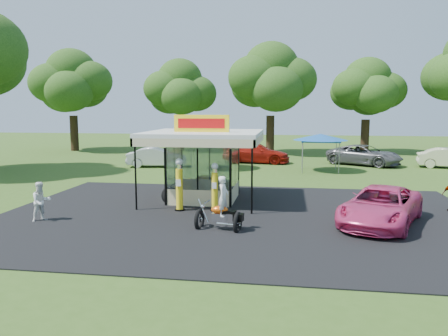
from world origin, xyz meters
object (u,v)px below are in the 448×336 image
Objects in this scene: tent_east at (320,137)px; gas_pump_left at (179,186)px; pink_sedan at (381,206)px; gas_station_kiosk at (204,164)px; gas_pump_right at (215,188)px; bg_car_d at (364,155)px; bg_car_a at (157,157)px; bg_car_b at (256,153)px; spectator_west at (41,202)px; motorcycle at (222,209)px; tent_west at (211,134)px; kiosk_car at (212,183)px.

gas_pump_left is at bearing -116.88° from tent_east.
pink_sedan is at bearing -84.67° from tent_east.
gas_station_kiosk is at bearing 178.84° from pink_sedan.
gas_pump_right is 19.67m from bg_car_d.
bg_car_a reaches higher than pink_sedan.
bg_car_b is at bearing 120.54° from bg_car_d.
gas_station_kiosk is at bearing -11.06° from spectator_west.
gas_pump_left is 8.32m from pink_sedan.
tent_east is at bearing 83.42° from motorcycle.
bg_car_d is at bearing -84.12° from bg_car_b.
tent_east is at bearing 63.12° from gas_pump_left.
tent_west is at bearing 110.58° from motorcycle.
motorcycle is at bearing -140.90° from pink_sedan.
gas_station_kiosk is at bearing -81.61° from tent_west.
gas_station_kiosk is 5.49m from motorcycle.
tent_west is at bearing 24.27° from spectator_west.
tent_east reaches higher than kiosk_car.
gas_station_kiosk is 1.41× the size of tent_east.
gas_pump_right is 6.81m from pink_sedan.
gas_pump_left reaches higher than gas_pump_right.
gas_pump_left is 0.61× the size of tent_east.
bg_car_b reaches higher than kiosk_car.
spectator_west is at bearing 141.52° from kiosk_car.
bg_car_b reaches higher than spectator_west.
gas_station_kiosk is 8.42m from pink_sedan.
bg_car_b is (1.36, 13.14, 0.32)m from kiosk_car.
pink_sedan is at bearing 25.15° from motorcycle.
gas_pump_left is 0.44× the size of pink_sedan.
tent_west is (-9.29, 14.76, 1.87)m from pink_sedan.
gas_station_kiosk is 1.03× the size of pink_sedan.
bg_car_a is at bearing 123.47° from bg_car_b.
bg_car_d is (10.63, 17.58, -0.32)m from gas_pump_left.
motorcycle is 17.02m from tent_east.
bg_car_a is at bearing 155.19° from pink_sedan.
pink_sedan is at bearing -126.49° from kiosk_car.
bg_car_d is at bearing -86.74° from bg_car_a.
bg_car_b is at bearing 100.00° from motorcycle.
pink_sedan is 1.37× the size of tent_east.
gas_pump_right reaches higher than bg_car_d.
kiosk_car is 0.62× the size of bg_car_a.
kiosk_car is (-1.66, 7.34, -0.34)m from motorcycle.
gas_pump_right is 4.59m from kiosk_car.
tent_east is at bearing 60.76° from gas_station_kiosk.
tent_west reaches higher than gas_pump_left.
bg_car_d is at bearing 56.61° from gas_station_kiosk.
gas_pump_right is at bearing 113.71° from motorcycle.
bg_car_b is at bearing 139.56° from tent_east.
gas_station_kiosk is at bearing 117.09° from motorcycle.
bg_car_d is (8.65, -0.16, 0.00)m from bg_car_b.
tent_west is 7.93m from tent_east.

